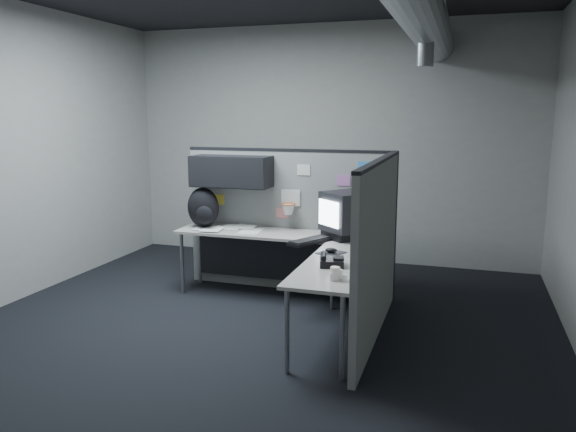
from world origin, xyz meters
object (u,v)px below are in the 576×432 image
(desk, at_px, (293,251))
(monitor, at_px, (346,215))
(phone, at_px, (331,261))
(backpack, at_px, (203,208))
(keyboard, at_px, (310,241))

(desk, xyz_separation_m, monitor, (0.51, 0.25, 0.37))
(phone, xyz_separation_m, backpack, (-1.77, 1.15, 0.18))
(desk, distance_m, monitor, 0.68)
(desk, height_order, phone, phone)
(desk, height_order, backpack, backpack)
(desk, bearing_deg, backpack, 165.61)
(desk, distance_m, backpack, 1.25)
(monitor, bearing_deg, keyboard, -136.00)
(backpack, bearing_deg, monitor, -13.09)
(monitor, distance_m, backpack, 1.67)
(desk, relative_size, monitor, 3.84)
(desk, xyz_separation_m, keyboard, (0.21, -0.08, 0.14))
(phone, bearing_deg, keyboard, 112.81)
(keyboard, bearing_deg, monitor, 31.44)
(phone, bearing_deg, monitor, 90.31)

